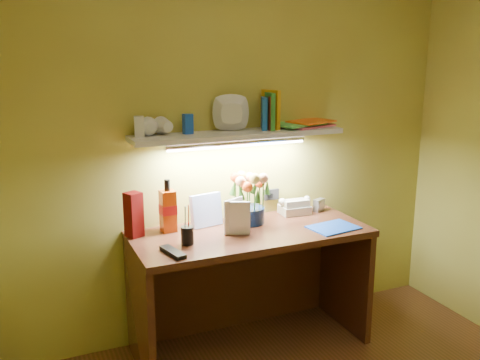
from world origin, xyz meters
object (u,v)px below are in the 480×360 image
Objects in this scene: flower_bouquet at (249,196)px; whisky_bottle at (168,206)px; desk at (250,289)px; desk_clock at (319,205)px; telephone at (295,205)px.

flower_bouquet reaches higher than whisky_bottle.
flower_bouquet is at bearing 70.74° from desk.
desk_clock is 1.03m from whisky_bottle.
flower_bouquet is 0.55m from desk_clock.
telephone is at bearing 26.11° from desk.
desk_clock is at bearing -0.28° from whisky_bottle.
telephone is 2.27× the size of desk_clock.
desk_clock is at bearing 4.35° from flower_bouquet.
telephone is at bearing 151.85° from desk_clock.
desk is 0.72m from whisky_bottle.
desk is 0.62m from telephone.
flower_bouquet reaches higher than desk_clock.
whisky_bottle is (-0.50, 0.05, -0.02)m from flower_bouquet.
desk_clock is at bearing 0.04° from telephone.
telephone is 0.59× the size of whisky_bottle.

